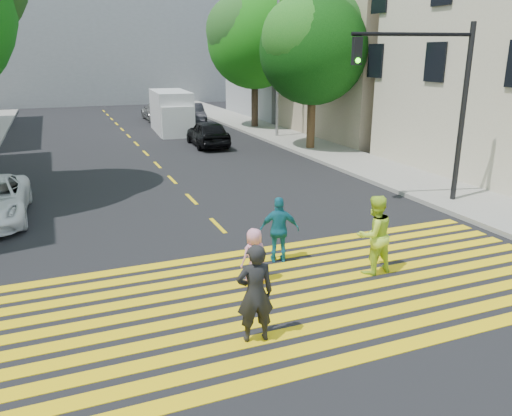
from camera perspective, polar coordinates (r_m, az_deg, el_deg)
ground at (r=9.57m, az=6.88°, el=-13.05°), size 120.00×120.00×0.00m
sidewalk_right at (r=25.95m, az=7.63°, el=6.54°), size 3.00×60.00×0.15m
crosswalk at (r=10.56m, az=3.54°, el=-9.84°), size 13.40×5.30×0.01m
lane_line at (r=30.36m, az=-13.96°, el=7.59°), size 0.12×34.40×0.01m
building_right_tan at (r=32.41m, az=14.89°, el=16.99°), size 10.00×10.00×10.00m
building_right_grey at (r=41.81m, az=5.57°, el=17.37°), size 10.00×10.00×10.00m
backdrop_block at (r=55.36m, az=-18.51°, el=17.58°), size 30.00×8.00×12.00m
tree_right_near at (r=25.96m, az=6.68°, el=18.17°), size 6.48×6.25×7.83m
tree_right_far at (r=33.83m, az=-0.04°, el=19.12°), size 6.85×6.28×8.81m
pedestrian_man at (r=8.61m, az=-0.11°, el=-9.75°), size 0.70×0.51×1.79m
pedestrian_woman at (r=11.52m, az=13.34°, el=-3.00°), size 0.93×0.75×1.83m
pedestrian_child at (r=10.80m, az=-0.19°, el=-5.54°), size 0.68×0.51×1.25m
pedestrian_extra at (r=11.87m, az=2.69°, el=-2.50°), size 1.02×0.67×1.61m
dark_car_near at (r=27.34m, az=-5.54°, el=8.52°), size 1.88×4.29×1.44m
silver_car at (r=39.00m, az=-11.23°, el=10.79°), size 1.97×4.70×1.35m
dark_car_parked at (r=36.13m, az=-7.33°, el=10.57°), size 2.10×4.59×1.46m
white_van at (r=32.55m, az=-9.60°, el=10.64°), size 2.40×5.60×2.59m
traffic_signal at (r=16.88m, az=19.69°, el=12.55°), size 3.85×1.08×5.75m
street_lamp at (r=29.47m, az=2.20°, el=18.30°), size 2.12×0.59×9.38m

